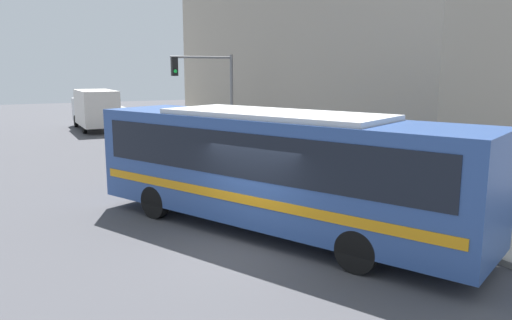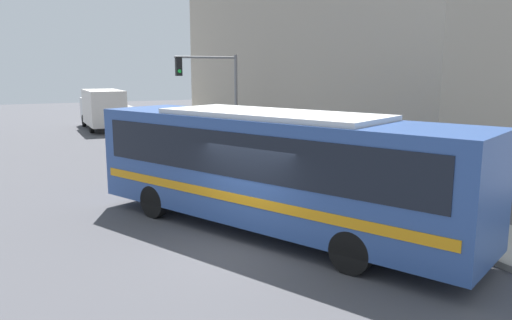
{
  "view_description": "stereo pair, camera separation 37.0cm",
  "coord_description": "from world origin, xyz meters",
  "px_view_note": "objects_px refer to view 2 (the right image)",
  "views": [
    {
      "loc": [
        -5.22,
        -10.56,
        4.35
      ],
      "look_at": [
        2.06,
        3.88,
        1.41
      ],
      "focal_mm": 35.0,
      "sensor_mm": 36.0,
      "label": 1
    },
    {
      "loc": [
        -4.89,
        -10.73,
        4.35
      ],
      "look_at": [
        2.06,
        3.88,
        1.41
      ],
      "focal_mm": 35.0,
      "sensor_mm": 36.0,
      "label": 2
    }
  ],
  "objects_px": {
    "city_bus": "(270,164)",
    "delivery_truck": "(102,108)",
    "pedestrian_mid_block": "(253,135)",
    "fire_hydrant": "(350,183)",
    "parking_meter": "(265,142)",
    "pedestrian_near_corner": "(284,141)",
    "traffic_light_pole": "(215,85)"
  },
  "relations": [
    {
      "from": "traffic_light_pole",
      "to": "pedestrian_near_corner",
      "type": "bearing_deg",
      "value": -59.95
    },
    {
      "from": "pedestrian_near_corner",
      "to": "parking_meter",
      "type": "bearing_deg",
      "value": -176.54
    },
    {
      "from": "city_bus",
      "to": "parking_meter",
      "type": "relative_size",
      "value": 8.08
    },
    {
      "from": "delivery_truck",
      "to": "traffic_light_pole",
      "type": "distance_m",
      "value": 14.74
    },
    {
      "from": "traffic_light_pole",
      "to": "pedestrian_near_corner",
      "type": "xyz_separation_m",
      "value": [
        2.06,
        -3.56,
        -2.47
      ]
    },
    {
      "from": "parking_meter",
      "to": "pedestrian_mid_block",
      "type": "bearing_deg",
      "value": 73.46
    },
    {
      "from": "delivery_truck",
      "to": "parking_meter",
      "type": "xyz_separation_m",
      "value": [
        4.48,
        -17.81,
        -0.5
      ]
    },
    {
      "from": "pedestrian_near_corner",
      "to": "pedestrian_mid_block",
      "type": "distance_m",
      "value": 3.39
    },
    {
      "from": "city_bus",
      "to": "parking_meter",
      "type": "distance_m",
      "value": 9.44
    },
    {
      "from": "fire_hydrant",
      "to": "traffic_light_pole",
      "type": "height_order",
      "value": "traffic_light_pole"
    },
    {
      "from": "delivery_truck",
      "to": "fire_hydrant",
      "type": "distance_m",
      "value": 24.8
    },
    {
      "from": "pedestrian_near_corner",
      "to": "fire_hydrant",
      "type": "bearing_deg",
      "value": -99.0
    },
    {
      "from": "delivery_truck",
      "to": "parking_meter",
      "type": "bearing_deg",
      "value": -75.89
    },
    {
      "from": "delivery_truck",
      "to": "fire_hydrant",
      "type": "bearing_deg",
      "value": -79.59
    },
    {
      "from": "city_bus",
      "to": "delivery_truck",
      "type": "relative_size",
      "value": 1.51
    },
    {
      "from": "parking_meter",
      "to": "pedestrian_mid_block",
      "type": "relative_size",
      "value": 0.86
    },
    {
      "from": "city_bus",
      "to": "delivery_truck",
      "type": "distance_m",
      "value": 26.31
    },
    {
      "from": "traffic_light_pole",
      "to": "fire_hydrant",
      "type": "bearing_deg",
      "value": -84.32
    },
    {
      "from": "fire_hydrant",
      "to": "pedestrian_mid_block",
      "type": "relative_size",
      "value": 0.5
    },
    {
      "from": "pedestrian_mid_block",
      "to": "pedestrian_near_corner",
      "type": "bearing_deg",
      "value": -89.59
    },
    {
      "from": "city_bus",
      "to": "fire_hydrant",
      "type": "bearing_deg",
      "value": 0.52
    },
    {
      "from": "parking_meter",
      "to": "pedestrian_mid_block",
      "type": "distance_m",
      "value": 3.6
    },
    {
      "from": "city_bus",
      "to": "fire_hydrant",
      "type": "xyz_separation_m",
      "value": [
        4.04,
        1.94,
        -1.33
      ]
    },
    {
      "from": "delivery_truck",
      "to": "traffic_light_pole",
      "type": "relative_size",
      "value": 1.51
    },
    {
      "from": "traffic_light_pole",
      "to": "parking_meter",
      "type": "distance_m",
      "value": 4.51
    },
    {
      "from": "city_bus",
      "to": "delivery_truck",
      "type": "bearing_deg",
      "value": 65.86
    },
    {
      "from": "pedestrian_mid_block",
      "to": "parking_meter",
      "type": "bearing_deg",
      "value": -106.54
    },
    {
      "from": "city_bus",
      "to": "pedestrian_mid_block",
      "type": "relative_size",
      "value": 6.98
    },
    {
      "from": "city_bus",
      "to": "parking_meter",
      "type": "height_order",
      "value": "city_bus"
    },
    {
      "from": "parking_meter",
      "to": "delivery_truck",
      "type": "bearing_deg",
      "value": 104.11
    },
    {
      "from": "fire_hydrant",
      "to": "traffic_light_pole",
      "type": "xyz_separation_m",
      "value": [
        -1.01,
        10.18,
        3.02
      ]
    },
    {
      "from": "traffic_light_pole",
      "to": "pedestrian_near_corner",
      "type": "distance_m",
      "value": 4.8
    }
  ]
}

